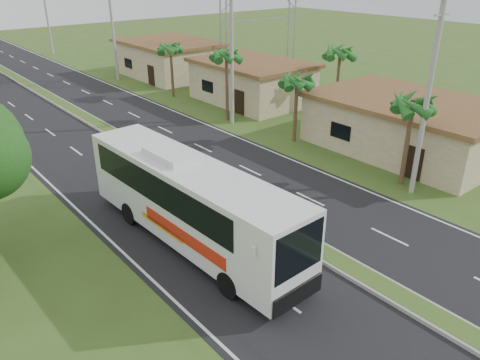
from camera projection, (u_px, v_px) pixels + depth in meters
ground at (341, 265)px, 19.80m from camera, size 180.00×180.00×0.00m
road_asphalt at (123, 140)px, 33.77m from camera, size 14.00×160.00×0.02m
median_strip at (123, 139)px, 33.73m from camera, size 1.20×160.00×0.18m
lane_edge_left at (27, 163)px, 29.90m from camera, size 0.12×160.00×0.01m
lane_edge_right at (199, 122)px, 37.64m from camera, size 0.12×160.00×0.01m
shop_near at (408, 125)px, 31.32m from camera, size 8.60×12.60×3.52m
shop_mid at (252, 81)px, 42.47m from camera, size 7.60×10.60×3.67m
shop_far at (170, 58)px, 52.22m from camera, size 8.60×11.60×3.82m
palm_verge_a at (413, 104)px, 25.09m from camera, size 2.40×2.40×5.45m
palm_verge_b at (297, 81)px, 31.77m from camera, size 2.40×2.40×5.05m
palm_verge_c at (227, 56)px, 35.99m from camera, size 2.40×2.40×5.85m
palm_verge_d at (170, 48)px, 42.81m from camera, size 2.40×2.40×5.25m
palm_behind_shop at (340, 53)px, 38.30m from camera, size 2.40×2.40×5.65m
utility_pole_a at (428, 92)px, 23.71m from camera, size 1.60×0.28×11.00m
utility_pole_b at (231, 43)px, 34.62m from camera, size 3.20×0.28×12.00m
utility_pole_c at (112, 25)px, 48.86m from camera, size 1.60×0.28×11.00m
utility_pole_d at (46, 13)px, 62.94m from camera, size 1.60×0.28×10.50m
billboard_lattice at (260, 12)px, 50.58m from camera, size 10.18×1.18×12.07m
coach_bus_main at (189, 198)px, 20.50m from camera, size 3.11×12.86×4.13m
motorcyclist at (184, 182)px, 25.48m from camera, size 1.68×0.73×2.11m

